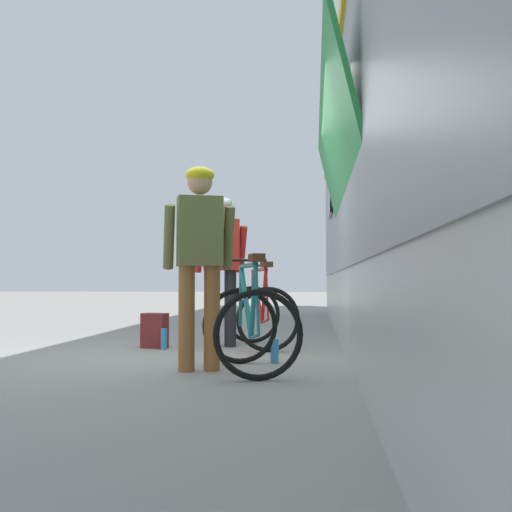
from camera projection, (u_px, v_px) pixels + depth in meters
ground_plane at (218, 359)px, 6.21m from camera, size 80.00×80.00×0.00m
train_car at (489, 165)px, 6.45m from camera, size 3.24×18.49×3.88m
cyclist_near_in_olive at (200, 248)px, 5.42m from camera, size 0.66×0.43×1.76m
cyclist_far_in_red at (221, 257)px, 7.38m from camera, size 0.66×0.47×1.76m
bicycle_near_teal at (249, 324)px, 5.34m from camera, size 0.96×1.22×0.99m
bicycle_far_red at (260, 313)px, 7.31m from camera, size 0.97×1.22×0.99m
backpack_on_platform at (155, 331)px, 7.25m from camera, size 0.31×0.23×0.40m
water_bottle_near_the_bikes at (275, 351)px, 5.90m from camera, size 0.08×0.08×0.23m
water_bottle_by_the_backpack at (164, 339)px, 7.05m from camera, size 0.07×0.07×0.24m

